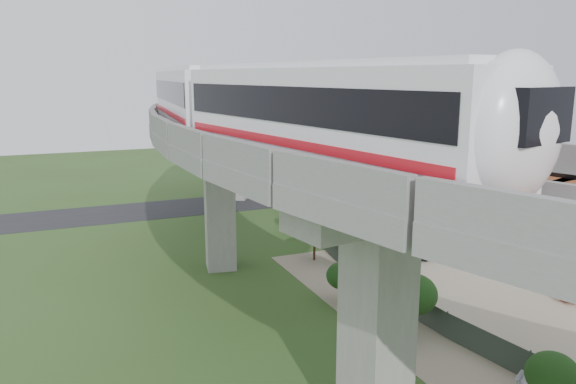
# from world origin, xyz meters

# --- Properties ---
(ground) EXTENTS (160.00, 160.00, 0.00)m
(ground) POSITION_xyz_m (0.00, 0.00, 0.00)
(ground) COLOR #354D1E
(ground) RESTS_ON ground
(dirt_lot) EXTENTS (18.00, 26.00, 0.04)m
(dirt_lot) POSITION_xyz_m (14.00, -2.00, 0.02)
(dirt_lot) COLOR gray
(dirt_lot) RESTS_ON ground
(asphalt_road) EXTENTS (60.00, 8.00, 0.03)m
(asphalt_road) POSITION_xyz_m (0.00, 30.00, 0.01)
(asphalt_road) COLOR #232326
(asphalt_road) RESTS_ON ground
(viaduct) EXTENTS (19.58, 73.98, 11.40)m
(viaduct) POSITION_xyz_m (3.84, 0.00, 9.05)
(viaduct) COLOR #99968E
(viaduct) RESTS_ON ground
(metro_train) EXTENTS (17.66, 60.03, 3.64)m
(metro_train) POSITION_xyz_m (1.57, 12.00, 12.31)
(metro_train) COLOR white
(metro_train) RESTS_ON ground
(fence) EXTENTS (3.87, 38.73, 1.50)m
(fence) POSITION_xyz_m (9.75, 0.00, 0.75)
(fence) COLOR #2D382D
(fence) RESTS_ON ground
(tree_0) EXTENTS (2.21, 2.21, 3.05)m
(tree_0) POSITION_xyz_m (12.41, 24.15, 2.10)
(tree_0) COLOR #382314
(tree_0) RESTS_ON ground
(tree_1) EXTENTS (1.94, 1.94, 2.89)m
(tree_1) POSITION_xyz_m (9.51, 16.18, 2.05)
(tree_1) COLOR #382314
(tree_1) RESTS_ON ground
(tree_2) EXTENTS (1.96, 1.96, 2.98)m
(tree_2) POSITION_xyz_m (7.76, 9.19, 2.14)
(tree_2) COLOR #382314
(tree_2) RESTS_ON ground
(tree_3) EXTENTS (1.93, 1.93, 2.54)m
(tree_3) POSITION_xyz_m (5.89, 1.40, 1.72)
(tree_3) COLOR #382314
(tree_3) RESTS_ON ground
(tree_4) EXTENTS (2.55, 2.55, 3.37)m
(tree_4) POSITION_xyz_m (7.28, -3.89, 2.29)
(tree_4) COLOR #382314
(tree_4) RESTS_ON ground
(tree_5) EXTENTS (2.13, 2.13, 2.88)m
(tree_5) POSITION_xyz_m (7.90, -12.38, 1.97)
(tree_5) COLOR #382314
(tree_5) RESTS_ON ground
(car_red) EXTENTS (3.12, 3.80, 1.22)m
(car_red) POSITION_xyz_m (19.55, -3.02, 0.65)
(car_red) COLOR #B52910
(car_red) RESTS_ON dirt_lot
(car_dark) EXTENTS (4.73, 2.06, 1.35)m
(car_dark) POSITION_xyz_m (13.83, 6.46, 0.72)
(car_dark) COLOR black
(car_dark) RESTS_ON dirt_lot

